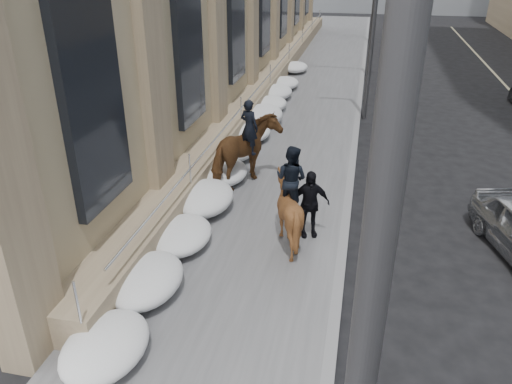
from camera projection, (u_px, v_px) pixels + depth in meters
ground at (212, 306)px, 10.75m from camera, size 140.00×140.00×0.00m
sidewalk at (286, 143)px, 19.49m from camera, size 5.00×80.00×0.12m
curb at (354, 148)px, 18.99m from camera, size 0.24×80.00×0.12m
streetlight_mid at (370, 11)px, 20.47m from camera, size 1.71×0.24×8.00m
traffic_signal at (359, 6)px, 27.86m from camera, size 4.10×0.22×6.00m
snow_bank at (239, 148)px, 17.92m from camera, size 1.70×18.10×0.76m
mounted_horse_left at (246, 151)px, 15.49m from camera, size 2.12×2.81×2.74m
mounted_horse_right at (288, 205)px, 12.44m from camera, size 1.92×2.02×2.56m
pedestrian at (309, 204)px, 12.79m from camera, size 1.15×0.75×1.82m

